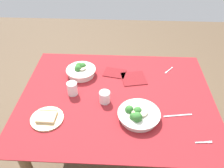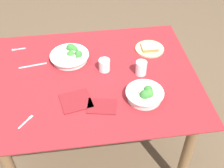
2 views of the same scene
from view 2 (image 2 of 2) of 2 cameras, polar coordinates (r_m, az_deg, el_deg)
ground_plane at (r=2.49m, az=-2.85°, el=-11.67°), size 6.00×6.00×0.00m
dining_table at (r=1.99m, az=-3.48°, el=-0.85°), size 1.36×1.08×0.76m
broccoli_bowl_far at (r=2.05m, az=-8.13°, el=5.48°), size 0.27×0.27×0.09m
broccoli_bowl_near at (r=1.76m, az=6.48°, el=-2.07°), size 0.23×0.23×0.09m
bread_side_plate at (r=2.16m, az=7.38°, el=6.93°), size 0.21×0.21×0.03m
water_glass_center at (r=1.94m, az=-1.50°, el=3.73°), size 0.08×0.08×0.08m
water_glass_side at (r=1.92m, az=5.72°, el=3.14°), size 0.07×0.07×0.10m
fork_by_far_bowl at (r=2.25m, az=-17.92°, el=6.49°), size 0.10×0.02×0.00m
fork_by_near_bowl at (r=1.72m, az=-16.45°, el=-7.03°), size 0.08×0.09×0.00m
table_knife_left at (r=2.07m, az=-15.22°, el=3.50°), size 0.19×0.04×0.00m
napkin_folded_upper at (r=1.77m, az=-7.08°, el=-3.29°), size 0.21×0.20×0.01m
napkin_folded_lower at (r=1.72m, az=-2.01°, el=-4.36°), size 0.19×0.15×0.01m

